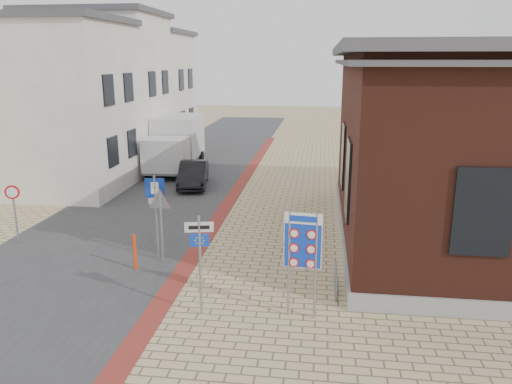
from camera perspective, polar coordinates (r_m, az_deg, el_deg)
The scene contains 15 objects.
ground at distance 12.87m, azimuth -2.96°, elevation -14.59°, with size 120.00×120.00×0.00m, color tan.
road_strip at distance 27.82m, azimuth -8.59°, elevation 1.60°, with size 7.00×60.00×0.02m, color #38383A.
curb_strip at distance 22.31m, azimuth -3.42°, elevation -1.57°, with size 0.60×40.00×0.02m, color maroon.
townhouse_near at distance 26.56m, azimuth -22.39°, elevation 9.12°, with size 7.40×6.40×8.30m.
townhouse_mid at distance 31.87m, azimuth -17.13°, elevation 11.08°, with size 7.40×6.40×9.10m.
townhouse_far at distance 37.44m, azimuth -13.27°, elevation 11.20°, with size 7.40×6.40×8.30m.
bike_rack at distance 14.55m, azimuth 9.12°, elevation -9.95°, with size 0.08×1.80×0.60m.
sedan at distance 25.80m, azimuth -7.18°, elevation 2.04°, with size 1.35×3.88×1.28m, color black.
box_truck at distance 29.61m, azimuth -9.17°, elevation 5.52°, with size 2.77×6.05×3.11m.
border_sign at distance 12.31m, azimuth 5.37°, elevation -5.86°, with size 0.94×0.15×2.76m.
essen_sign at distance 12.53m, azimuth -6.44°, elevation -6.56°, with size 0.71×0.19×2.64m.
parking_sign at distance 16.25m, azimuth -11.40°, elevation -1.14°, with size 0.61×0.15×2.79m.
yield_sign at distance 15.97m, azimuth -10.86°, elevation -1.77°, with size 0.85×0.08×2.39m.
speed_sign at distance 19.41m, azimuth -25.93°, elevation -1.35°, with size 0.48×0.19×2.12m.
bollard at distance 15.97m, azimuth -13.68°, elevation -6.68°, with size 0.10×0.10×1.14m, color #FF3D0D.
Camera 1 is at (2.09, -11.01, 6.33)m, focal length 35.00 mm.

